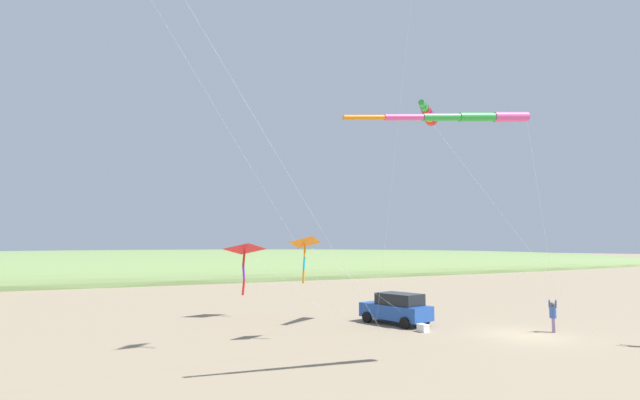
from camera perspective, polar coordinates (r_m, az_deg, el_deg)
name	(u,v)px	position (r m, az deg, el deg)	size (l,w,h in m)	color
ground_plane	(527,335)	(27.83, 23.82, -14.81)	(600.00, 600.00, 0.00)	gray
dune_ridge_grassy	(227,277)	(75.55, -11.19, -9.10)	(28.00, 240.00, 8.42)	#6B844C
parked_car	(397,308)	(29.37, 9.28, -12.82)	(4.62, 2.88, 1.85)	#1E479E
cooler_box	(423,328)	(27.16, 12.40, -14.93)	(0.62, 0.42, 0.42)	white
person_child_green_jacket	(553,314)	(29.22, 26.43, -12.31)	(0.62, 0.64, 1.78)	#8E6B9E
kite_delta_teal_far_right	(244,249)	(32.07, -9.16, -5.93)	(6.51, 5.50, 4.99)	red
kite_windsock_small_distant	(428,114)	(30.45, 13.00, 10.12)	(7.84, 6.74, 13.20)	red
kite_windsock_red_high_left	(467,117)	(19.08, 17.42, 9.56)	(5.99, 17.17, 10.02)	#EF4C93
kite_delta_white_trailing	(304,243)	(23.96, -1.91, -5.22)	(1.22, 8.72, 5.22)	orange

